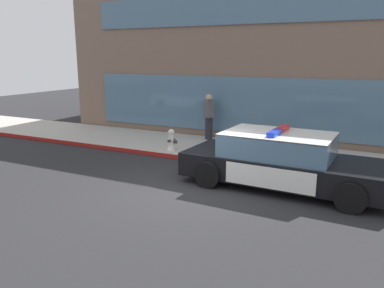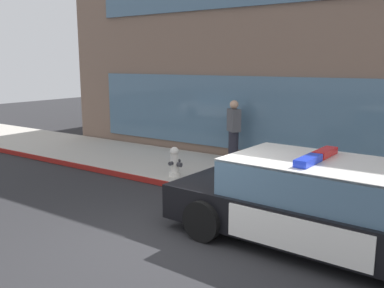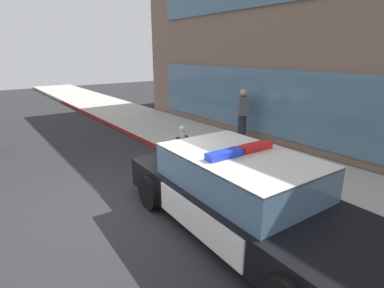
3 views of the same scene
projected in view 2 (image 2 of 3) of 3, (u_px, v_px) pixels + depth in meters
ground at (161, 245)px, 6.74m from camera, size 48.00×48.00×0.00m
sidewalk at (269, 182)px, 10.05m from camera, size 48.00×3.10×0.15m
curb_red_paint at (238, 199)px, 8.78m from camera, size 28.80×0.04×0.14m
police_cruiser at (323, 205)px, 6.58m from camera, size 5.18×2.33×1.49m
fire_hydrant at (175, 162)px, 10.18m from camera, size 0.34×0.39×0.73m
pedestrian_on_sidewalk at (234, 131)px, 11.62m from camera, size 0.48×0.45×1.71m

